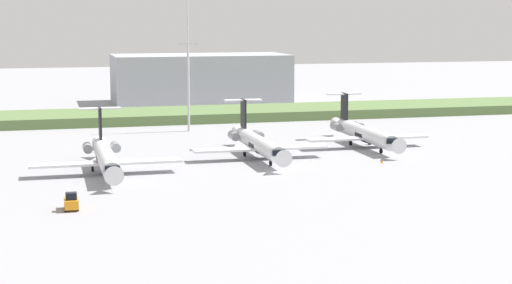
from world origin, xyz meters
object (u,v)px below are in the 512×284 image
baggage_tug (71,202)px  safety_cone_front_marker (382,161)px  regional_jet_nearest (105,157)px  antenna_mast (188,76)px  regional_jet_second (258,143)px  regional_jet_third (364,133)px

baggage_tug → safety_cone_front_marker: (50.42, 21.00, -0.73)m
regional_jet_nearest → antenna_mast: bearing=64.6°
regional_jet_second → regional_jet_third: size_ratio=1.00×
regional_jet_second → safety_cone_front_marker: bearing=-28.9°
regional_jet_second → regional_jet_third: (22.02, 6.95, 0.00)m
antenna_mast → safety_cone_front_marker: antenna_mast is taller
antenna_mast → baggage_tug: bearing=-111.6°
regional_jet_third → safety_cone_front_marker: regional_jet_third is taller
regional_jet_second → baggage_tug: regional_jet_second is taller
antenna_mast → safety_cone_front_marker: 52.69m
safety_cone_front_marker → antenna_mast: bearing=117.9°
regional_jet_third → regional_jet_second: bearing=-162.5°
regional_jet_nearest → regional_jet_second: 27.11m
regional_jet_third → regional_jet_nearest: bearing=-163.4°
safety_cone_front_marker → regional_jet_second: bearing=151.1°
regional_jet_third → antenna_mast: antenna_mast is taller
regional_jet_nearest → regional_jet_second: (26.08, 7.40, 0.00)m
regional_jet_nearest → safety_cone_front_marker: bearing=-3.5°
regional_jet_nearest → regional_jet_second: same height
regional_jet_nearest → baggage_tug: bearing=-104.1°
regional_jet_third → baggage_tug: 66.16m
regional_jet_nearest → regional_jet_second: size_ratio=1.00×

